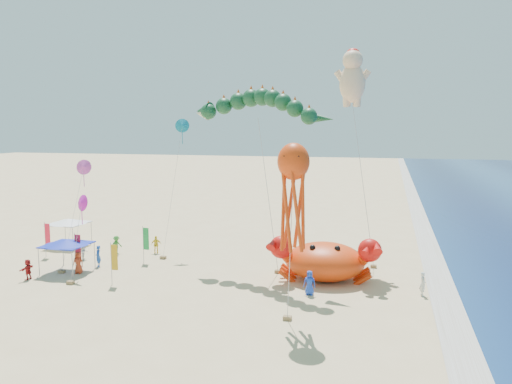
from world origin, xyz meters
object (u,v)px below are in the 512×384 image
dragon_kite (256,111)px  octopus_kite (293,189)px  cherub_kite (352,76)px  canopy_white (68,221)px  crab_inflatable (325,260)px  canopy_blue (67,242)px

dragon_kite → octopus_kite: size_ratio=1.33×
cherub_kite → octopus_kite: cherub_kite is taller
cherub_kite → octopus_kite: (-2.06, -15.55, -7.81)m
canopy_white → crab_inflatable: bearing=-10.2°
crab_inflatable → dragon_kite: 12.78m
canopy_white → dragon_kite: bearing=-8.8°
cherub_kite → canopy_white: size_ratio=5.05×
dragon_kite → cherub_kite: (7.05, 5.35, 2.97)m
crab_inflatable → dragon_kite: (-5.82, 1.55, 11.27)m
crab_inflatable → cherub_kite: bearing=79.9°
dragon_kite → canopy_blue: 18.35m
crab_inflatable → canopy_white: size_ratio=2.27×
dragon_kite → octopus_kite: dragon_kite is taller
dragon_kite → canopy_blue: dragon_kite is taller
crab_inflatable → octopus_kite: 10.81m
octopus_kite → canopy_blue: 20.89m
crab_inflatable → canopy_white: bearing=169.8°
cherub_kite → octopus_kite: size_ratio=1.70×
cherub_kite → canopy_blue: cherub_kite is taller
cherub_kite → octopus_kite: bearing=-97.5°
crab_inflatable → octopus_kite: bearing=-95.4°
cherub_kite → octopus_kite: 17.52m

